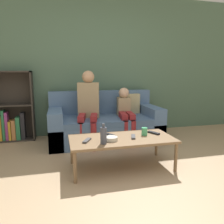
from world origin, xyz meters
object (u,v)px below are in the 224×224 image
at_px(person_adult, 88,102).
at_px(bottle, 103,135).
at_px(snack_bowl, 111,139).
at_px(tv_remote_0, 154,133).
at_px(couch, 105,124).
at_px(tv_remote_1, 110,135).
at_px(person_child, 125,111).
at_px(tv_remote_2, 133,137).
at_px(bookshelf, 11,115).
at_px(tv_remote_3, 87,140).
at_px(cup_near, 144,131).
at_px(coffee_table, 122,140).

xyz_separation_m(person_adult, bottle, (-0.00, -1.25, -0.21)).
bearing_deg(snack_bowl, tv_remote_0, 14.09).
bearing_deg(snack_bowl, couch, 81.35).
relative_size(tv_remote_1, bottle, 0.73).
bearing_deg(person_child, tv_remote_2, -96.13).
distance_m(bookshelf, tv_remote_3, 1.94).
bearing_deg(tv_remote_0, couch, 84.86).
relative_size(cup_near, snack_bowl, 0.64).
bearing_deg(tv_remote_1, person_adult, 68.39).
xyz_separation_m(bookshelf, bottle, (1.28, -1.72, 0.03)).
distance_m(tv_remote_1, snack_bowl, 0.21).
distance_m(person_child, snack_bowl, 1.22).
bearing_deg(bottle, tv_remote_0, 18.78).
height_order(person_child, bottle, person_child).
bearing_deg(tv_remote_0, cup_near, 166.15).
bearing_deg(tv_remote_0, snack_bowl, 167.64).
xyz_separation_m(bookshelf, tv_remote_3, (1.11, -1.59, -0.05)).
bearing_deg(cup_near, person_child, 87.19).
bearing_deg(person_adult, cup_near, -49.52).
height_order(bookshelf, bottle, bookshelf).
bearing_deg(coffee_table, tv_remote_2, -9.39).
bearing_deg(snack_bowl, tv_remote_2, 10.25).
height_order(tv_remote_1, snack_bowl, snack_bowl).
relative_size(person_child, snack_bowl, 5.95).
relative_size(person_adult, tv_remote_0, 6.94).
xyz_separation_m(person_adult, tv_remote_1, (0.14, -0.95, -0.29)).
bearing_deg(couch, bookshelf, 165.99).
bearing_deg(couch, tv_remote_0, -68.70).
height_order(couch, tv_remote_0, couch).
relative_size(tv_remote_0, tv_remote_3, 1.01).
bearing_deg(cup_near, tv_remote_1, 169.28).
height_order(bookshelf, coffee_table, bookshelf).
xyz_separation_m(cup_near, tv_remote_1, (-0.44, 0.08, -0.04)).
height_order(bookshelf, person_adult, person_adult).
bearing_deg(tv_remote_1, tv_remote_2, -59.35).
height_order(couch, tv_remote_1, couch).
bearing_deg(tv_remote_2, bookshelf, 155.06).
xyz_separation_m(bookshelf, tv_remote_2, (1.69, -1.58, -0.05)).
bearing_deg(coffee_table, tv_remote_3, -174.67).
distance_m(coffee_table, tv_remote_2, 0.15).
relative_size(cup_near, tv_remote_1, 0.57).
height_order(person_child, tv_remote_2, person_child).
relative_size(bookshelf, cup_near, 12.30).
relative_size(coffee_table, tv_remote_1, 7.41).
xyz_separation_m(couch, tv_remote_1, (-0.16, -1.03, 0.11)).
distance_m(cup_near, snack_bowl, 0.48).
bearing_deg(couch, person_adult, -164.49).
xyz_separation_m(coffee_table, tv_remote_1, (-0.12, 0.13, 0.04)).
bearing_deg(coffee_table, snack_bowl, -153.36).
distance_m(couch, tv_remote_2, 1.19).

